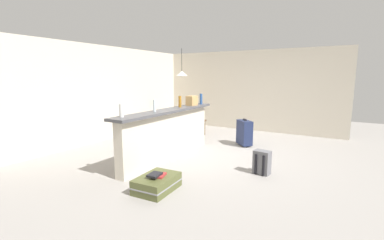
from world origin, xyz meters
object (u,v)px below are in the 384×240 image
object	(u,v)px
bottle_blue	(201,99)
pendant_lamp	(182,73)
backpack_grey	(262,163)
book_stack	(157,175)
dining_chair_near_partition	(195,118)
bottle_amber	(180,102)
bottle_clear	(154,106)
suitcase_flat_olive	(157,183)
grocery_bag	(192,101)
bottle_white	(121,111)
dining_table	(180,112)
suitcase_upright_navy	(244,132)

from	to	relation	value
bottle_blue	pendant_lamp	size ratio (longest dim) A/B	0.31
backpack_grey	book_stack	size ratio (longest dim) A/B	1.28
backpack_grey	dining_chair_near_partition	bearing A→B (deg)	50.61
bottle_amber	dining_chair_near_partition	world-z (taller)	bottle_amber
bottle_clear	suitcase_flat_olive	distance (m)	1.64
bottle_clear	grocery_bag	size ratio (longest dim) A/B	0.87
bottle_white	dining_table	distance (m)	3.73
bottle_blue	dining_table	size ratio (longest dim) A/B	0.23
suitcase_flat_olive	backpack_grey	xyz separation A→B (m)	(1.49, -1.16, 0.09)
bottle_clear	bottle_blue	xyz separation A→B (m)	(1.63, -0.13, 0.02)
dining_chair_near_partition	bottle_clear	bearing A→B (deg)	-166.54
bottle_white	backpack_grey	world-z (taller)	bottle_white
grocery_bag	backpack_grey	distance (m)	2.27
bottle_amber	suitcase_flat_olive	xyz separation A→B (m)	(-1.84, -0.78, -1.05)
suitcase_flat_olive	suitcase_upright_navy	bearing A→B (deg)	-4.13
bottle_white	dining_table	world-z (taller)	bottle_white
bottle_amber	dining_table	size ratio (longest dim) A/B	0.22
dining_table	suitcase_upright_navy	xyz separation A→B (m)	(-0.46, -2.18, -0.32)
book_stack	dining_table	bearing A→B (deg)	28.10
bottle_white	suitcase_upright_navy	xyz separation A→B (m)	(3.06, -1.05, -0.82)
grocery_bag	book_stack	size ratio (longest dim) A/B	0.79
bottle_blue	dining_chair_near_partition	bearing A→B (deg)	36.67
suitcase_upright_navy	pendant_lamp	bearing A→B (deg)	78.01
bottle_blue	grocery_bag	world-z (taller)	bottle_blue
bottle_amber	suitcase_flat_olive	size ratio (longest dim) A/B	0.29
bottle_blue	suitcase_flat_olive	xyz separation A→B (m)	(-2.61, -0.67, -1.05)
suitcase_flat_olive	book_stack	distance (m)	0.14
bottle_clear	dining_chair_near_partition	world-z (taller)	bottle_clear
dining_chair_near_partition	backpack_grey	world-z (taller)	dining_chair_near_partition
bottle_clear	book_stack	xyz separation A→B (m)	(-1.00, -0.81, -0.90)
bottle_amber	dining_chair_near_partition	bearing A→B (deg)	20.15
grocery_bag	suitcase_upright_navy	bearing A→B (deg)	-46.81
grocery_bag	pendant_lamp	bearing A→B (deg)	40.03
backpack_grey	book_stack	bearing A→B (deg)	142.65
suitcase_flat_olive	dining_chair_near_partition	bearing A→B (deg)	21.55
bottle_white	book_stack	world-z (taller)	bottle_white
bottle_amber	book_stack	bearing A→B (deg)	-156.98
suitcase_upright_navy	backpack_grey	bearing A→B (deg)	-151.30
suitcase_upright_navy	book_stack	size ratio (longest dim) A/B	2.05
bottle_clear	suitcase_upright_navy	distance (m)	2.58
dining_chair_near_partition	pendant_lamp	xyz separation A→B (m)	(0.02, 0.46, 1.27)
grocery_bag	backpack_grey	bearing A→B (deg)	-112.55
bottle_clear	bottle_white	bearing A→B (deg)	178.45
pendant_lamp	dining_table	bearing A→B (deg)	80.28
suitcase_upright_navy	backpack_grey	size ratio (longest dim) A/B	1.60
pendant_lamp	bottle_clear	bearing A→B (deg)	-157.81
suitcase_flat_olive	book_stack	bearing A→B (deg)	-145.26
bottle_blue	grocery_bag	bearing A→B (deg)	168.05
pendant_lamp	suitcase_flat_olive	size ratio (longest dim) A/B	0.98
bottle_blue	dining_table	distance (m)	1.73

